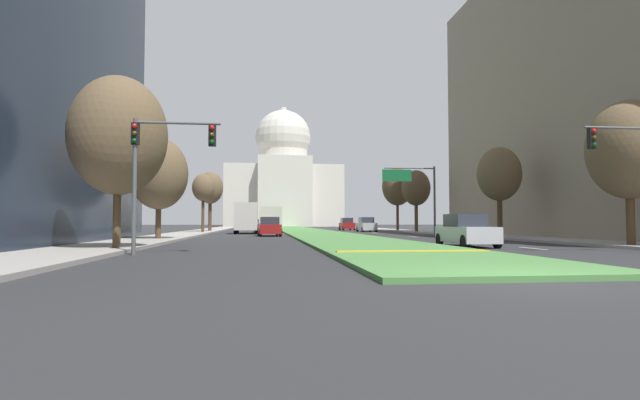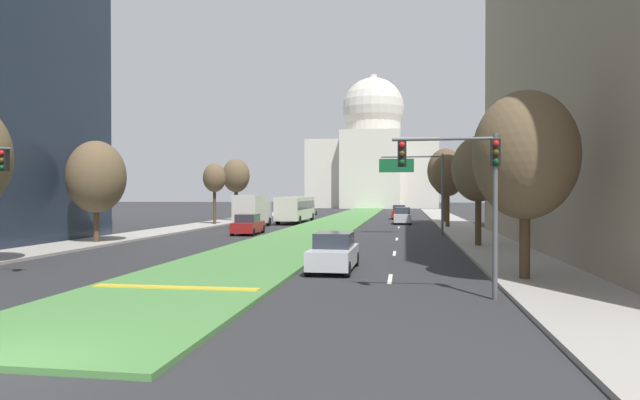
# 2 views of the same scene
# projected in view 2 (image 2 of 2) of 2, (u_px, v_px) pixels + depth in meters

# --- Properties ---
(ground_plane) EXTENTS (272.81, 272.81, 0.00)m
(ground_plane) POSITION_uv_depth(u_px,v_px,m) (346.00, 219.00, 71.28)
(ground_plane) COLOR #2B2B2D
(grass_median) EXTENTS (6.44, 111.60, 0.14)m
(grass_median) POSITION_uv_depth(u_px,v_px,m) (341.00, 221.00, 65.15)
(grass_median) COLOR #4C8442
(grass_median) RESTS_ON ground_plane
(median_curb_nose) EXTENTS (5.79, 0.50, 0.04)m
(median_curb_nose) POSITION_uv_depth(u_px,v_px,m) (176.00, 287.00, 18.22)
(median_curb_nose) COLOR gold
(median_curb_nose) RESTS_ON grass_median
(lane_dashes_right) EXTENTS (0.16, 56.40, 0.01)m
(lane_dashes_right) POSITION_uv_depth(u_px,v_px,m) (398.00, 232.00, 46.85)
(lane_dashes_right) COLOR silver
(lane_dashes_right) RESTS_ON ground_plane
(sidewalk_left) EXTENTS (4.00, 111.60, 0.15)m
(sidewalk_left) POSITION_uv_depth(u_px,v_px,m) (220.00, 222.00, 61.02)
(sidewalk_left) COLOR #9E9991
(sidewalk_left) RESTS_ON ground_plane
(sidewalk_right) EXTENTS (4.00, 111.60, 0.15)m
(sidewalk_right) POSITION_uv_depth(u_px,v_px,m) (455.00, 224.00, 57.03)
(sidewalk_right) COLOR #9E9991
(sidewalk_right) RESTS_ON ground_plane
(capitol_building) EXTENTS (30.37, 24.58, 32.39)m
(capitol_building) POSITION_uv_depth(u_px,v_px,m) (373.00, 157.00, 131.64)
(capitol_building) COLOR beige
(capitol_building) RESTS_ON ground_plane
(traffic_light_near_right) EXTENTS (3.34, 0.35, 5.20)m
(traffic_light_near_right) POSITION_uv_depth(u_px,v_px,m) (468.00, 179.00, 16.99)
(traffic_light_near_right) COLOR #515456
(traffic_light_near_right) RESTS_ON ground_plane
(overhead_guide_sign) EXTENTS (5.15, 0.20, 6.50)m
(overhead_guide_sign) POSITION_uv_depth(u_px,v_px,m) (419.00, 177.00, 43.52)
(overhead_guide_sign) COLOR #515456
(overhead_guide_sign) RESTS_ON ground_plane
(street_tree_right_near) EXTENTS (3.85, 3.85, 7.18)m
(street_tree_right_near) POSITION_uv_depth(u_px,v_px,m) (525.00, 156.00, 20.19)
(street_tree_right_near) COLOR #4C3823
(street_tree_right_near) RESTS_ON ground_plane
(street_tree_left_mid) EXTENTS (3.79, 3.79, 6.80)m
(street_tree_left_mid) POSITION_uv_depth(u_px,v_px,m) (96.00, 177.00, 35.56)
(street_tree_left_mid) COLOR #4C3823
(street_tree_left_mid) RESTS_ON ground_plane
(street_tree_right_mid) EXTENTS (3.25, 3.25, 6.88)m
(street_tree_right_mid) POSITION_uv_depth(u_px,v_px,m) (478.00, 169.00, 33.26)
(street_tree_right_mid) COLOR #4C3823
(street_tree_right_mid) RESTS_ON ground_plane
(street_tree_left_far) EXTENTS (2.39, 2.39, 6.49)m
(street_tree_left_far) POSITION_uv_depth(u_px,v_px,m) (214.00, 178.00, 56.53)
(street_tree_left_far) COLOR #4C3823
(street_tree_left_far) RESTS_ON ground_plane
(street_tree_right_far) EXTENTS (3.22, 3.22, 7.10)m
(street_tree_right_far) POSITION_uv_depth(u_px,v_px,m) (448.00, 176.00, 51.99)
(street_tree_right_far) COLOR #4C3823
(street_tree_right_far) RESTS_ON ground_plane
(street_tree_left_distant) EXTENTS (3.19, 3.19, 7.46)m
(street_tree_left_distant) POSITION_uv_depth(u_px,v_px,m) (236.00, 176.00, 63.82)
(street_tree_left_distant) COLOR #4C3823
(street_tree_left_distant) RESTS_ON ground_plane
(street_tree_right_distant) EXTENTS (4.04, 4.04, 8.44)m
(street_tree_right_distant) POSITION_uv_depth(u_px,v_px,m) (445.00, 171.00, 61.19)
(street_tree_right_distant) COLOR #4C3823
(street_tree_right_distant) RESTS_ON ground_plane
(sedan_lead_stopped) EXTENTS (1.87, 4.29, 1.64)m
(sedan_lead_stopped) POSITION_uv_depth(u_px,v_px,m) (334.00, 253.00, 23.30)
(sedan_lead_stopped) COLOR #BCBCC1
(sedan_lead_stopped) RESTS_ON ground_plane
(sedan_midblock) EXTENTS (2.07, 4.63, 1.66)m
(sedan_midblock) POSITION_uv_depth(u_px,v_px,m) (248.00, 225.00, 44.05)
(sedan_midblock) COLOR maroon
(sedan_midblock) RESTS_ON ground_plane
(sedan_distant) EXTENTS (1.94, 4.53, 1.82)m
(sedan_distant) POSITION_uv_depth(u_px,v_px,m) (403.00, 216.00, 59.39)
(sedan_distant) COLOR #BCBCC1
(sedan_distant) RESTS_ON ground_plane
(sedan_far_horizon) EXTENTS (1.89, 4.49, 1.83)m
(sedan_far_horizon) POSITION_uv_depth(u_px,v_px,m) (399.00, 213.00, 70.82)
(sedan_far_horizon) COLOR maroon
(sedan_far_horizon) RESTS_ON ground_plane
(sedan_very_far) EXTENTS (1.97, 4.27, 1.69)m
(sedan_very_far) POSITION_uv_depth(u_px,v_px,m) (309.00, 210.00, 83.10)
(sedan_very_far) COLOR #4C5156
(sedan_very_far) RESTS_ON ground_plane
(box_truck_delivery) EXTENTS (2.40, 6.40, 3.20)m
(box_truck_delivery) POSITION_uv_depth(u_px,v_px,m) (252.00, 210.00, 53.42)
(box_truck_delivery) COLOR #BCBCC1
(box_truck_delivery) RESTS_ON ground_plane
(city_bus) EXTENTS (2.62, 11.00, 2.95)m
(city_bus) POSITION_uv_depth(u_px,v_px,m) (296.00, 207.00, 61.42)
(city_bus) COLOR beige
(city_bus) RESTS_ON ground_plane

